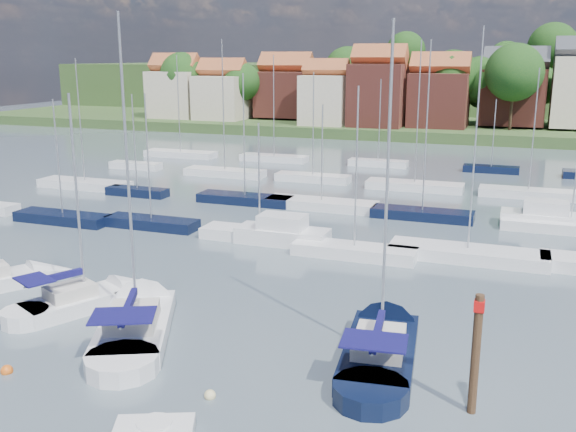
% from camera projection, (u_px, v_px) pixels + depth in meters
% --- Properties ---
extents(ground, '(260.00, 260.00, 0.00)m').
position_uv_depth(ground, '(400.00, 196.00, 65.14)').
color(ground, '#475660').
rests_on(ground, ground).
extents(sailboat_left, '(6.39, 9.58, 12.94)m').
position_uv_depth(sailboat_left, '(94.00, 299.00, 36.49)').
color(sailboat_left, silver).
rests_on(sailboat_left, ground).
extents(sailboat_centre, '(8.44, 12.98, 17.27)m').
position_uv_depth(sailboat_centre, '(140.00, 315.00, 34.28)').
color(sailboat_centre, silver).
rests_on(sailboat_centre, ground).
extents(sailboat_navy, '(4.52, 12.35, 16.70)m').
position_uv_depth(sailboat_navy, '(383.00, 340.00, 31.25)').
color(sailboat_navy, black).
rests_on(sailboat_navy, ground).
extents(sailboat_far, '(6.64, 8.70, 11.81)m').
position_uv_depth(sailboat_far, '(9.00, 281.00, 39.61)').
color(sailboat_far, silver).
rests_on(sailboat_far, ground).
extents(tender, '(3.24, 2.41, 0.64)m').
position_uv_depth(tender, '(155.00, 429.00, 23.98)').
color(tender, silver).
rests_on(tender, ground).
extents(timber_piling, '(0.40, 0.40, 7.24)m').
position_uv_depth(timber_piling, '(474.00, 376.00, 25.19)').
color(timber_piling, '#4C331E').
rests_on(timber_piling, ground).
extents(buoy_b, '(0.54, 0.54, 0.54)m').
position_uv_depth(buoy_b, '(7.00, 373.00, 28.76)').
color(buoy_b, '#D85914').
rests_on(buoy_b, ground).
extents(buoy_c, '(0.41, 0.41, 0.41)m').
position_uv_depth(buoy_c, '(104.00, 374.00, 28.61)').
color(buoy_c, '#D85914').
rests_on(buoy_c, ground).
extents(buoy_d, '(0.50, 0.50, 0.50)m').
position_uv_depth(buoy_d, '(210.00, 398.00, 26.66)').
color(buoy_d, beige).
rests_on(buoy_d, ground).
extents(buoy_e, '(0.43, 0.43, 0.43)m').
position_uv_depth(buoy_e, '(394.00, 326.00, 33.73)').
color(buoy_e, '#D85914').
rests_on(buoy_e, ground).
extents(marina_field, '(79.62, 41.41, 15.93)m').
position_uv_depth(marina_field, '(411.00, 204.00, 59.98)').
color(marina_field, silver).
rests_on(marina_field, ground).
extents(far_shore_town, '(212.46, 90.00, 22.27)m').
position_uv_depth(far_shore_town, '(484.00, 98.00, 147.74)').
color(far_shore_town, '#385229').
rests_on(far_shore_town, ground).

